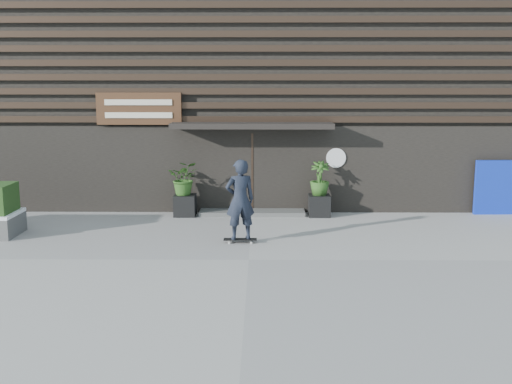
{
  "coord_description": "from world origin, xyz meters",
  "views": [
    {
      "loc": [
        0.28,
        -12.56,
        3.7
      ],
      "look_at": [
        0.13,
        2.07,
        1.1
      ],
      "focal_mm": 42.92,
      "sensor_mm": 36.0,
      "label": 1
    }
  ],
  "objects_px": {
    "planter_pot_left": "(185,205)",
    "planter_pot_right": "(319,206)",
    "blue_tarp": "(504,187)",
    "skateboarder": "(240,200)"
  },
  "relations": [
    {
      "from": "planter_pot_left",
      "to": "blue_tarp",
      "type": "xyz_separation_m",
      "value": [
        9.09,
        0.3,
        0.48
      ]
    },
    {
      "from": "skateboarder",
      "to": "planter_pot_right",
      "type": "bearing_deg",
      "value": 54.59
    },
    {
      "from": "blue_tarp",
      "to": "planter_pot_right",
      "type": "bearing_deg",
      "value": -178.59
    },
    {
      "from": "planter_pot_right",
      "to": "blue_tarp",
      "type": "distance_m",
      "value": 5.32
    },
    {
      "from": "planter_pot_left",
      "to": "skateboarder",
      "type": "distance_m",
      "value": 3.51
    },
    {
      "from": "planter_pot_left",
      "to": "blue_tarp",
      "type": "distance_m",
      "value": 9.1
    },
    {
      "from": "planter_pot_right",
      "to": "skateboarder",
      "type": "relative_size",
      "value": 0.3
    },
    {
      "from": "planter_pot_left",
      "to": "planter_pot_right",
      "type": "distance_m",
      "value": 3.8
    },
    {
      "from": "planter_pot_left",
      "to": "blue_tarp",
      "type": "height_order",
      "value": "blue_tarp"
    },
    {
      "from": "blue_tarp",
      "to": "skateboarder",
      "type": "relative_size",
      "value": 0.84
    }
  ]
}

